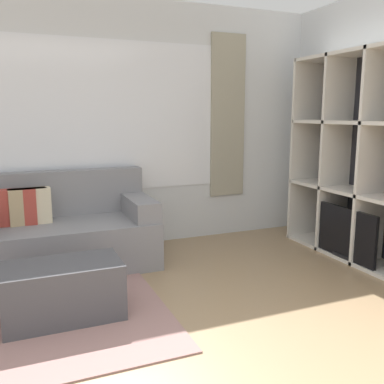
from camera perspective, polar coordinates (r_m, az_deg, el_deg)
The scene contains 4 objects.
wall_back at distance 4.73m, azimuth -13.48°, elevation 8.60°, with size 6.48×0.11×2.70m.
shelving_unit at distance 4.51m, azimuth 23.30°, elevation 3.57°, with size 0.41×2.13×2.09m.
couch_main at distance 4.36m, azimuth -16.86°, elevation -5.24°, with size 1.71×0.88×0.91m.
ottoman at distance 3.32m, azimuth -16.78°, elevation -12.55°, with size 0.83×0.47×0.42m.
Camera 1 is at (-0.77, -1.38, 1.48)m, focal length 40.00 mm.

